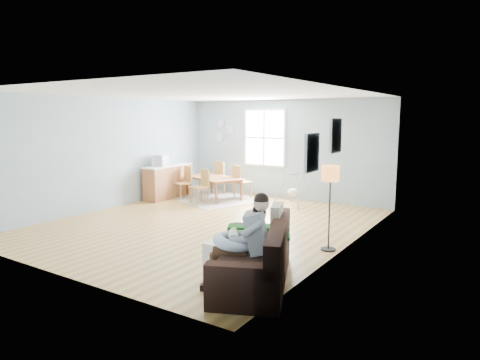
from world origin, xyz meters
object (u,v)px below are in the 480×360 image
Objects in this scene: father at (245,238)px; dining_table at (213,188)px; chair_sw at (185,180)px; chair_ne at (240,180)px; chair_se at (202,184)px; counter at (168,181)px; baby_swing at (294,191)px; monitor at (161,161)px; sofa at (258,261)px; floor_lamp at (330,181)px; toddler at (254,229)px; storage_cube at (223,259)px; chair_nw at (222,175)px.

father is 6.36m from dining_table.
chair_sw is 1.52m from chair_ne.
chair_se is 0.55× the size of counter.
counter is at bearing 140.66° from father.
baby_swing is at bearing 30.02° from dining_table.
monitor reaches higher than chair_sw.
chair_se is 0.98× the size of baby_swing.
chair_sw is at bearing 136.88° from father.
sofa is at bearing 89.00° from father.
floor_lamp is at bearing -55.10° from baby_swing.
father is 3.62× the size of monitor.
counter is at bearing 143.12° from toddler.
sofa is at bearing -44.72° from toddler.
storage_cube is 0.53× the size of chair_ne.
dining_table is 0.79m from chair_nw.
storage_cube is at bearing -38.55° from monitor.
monitor is (-1.07, -0.90, 0.76)m from dining_table.
chair_ne is (-3.46, 5.25, -0.17)m from father.
toddler is 1.61× the size of storage_cube.
toddler reaches higher than chair_se.
floor_lamp is 1.57× the size of chair_ne.
dining_table is 4.76× the size of monitor.
chair_ne is at bearing 68.56° from chair_se.
sofa is 6.29m from chair_sw.
father reaches higher than counter.
floor_lamp reaches higher than chair_sw.
chair_sw is at bearing 48.71° from monitor.
sofa reaches higher than dining_table.
father is at bearing -71.02° from baby_swing.
floor_lamp is 4.90m from chair_ne.
toddler is at bearing -70.81° from baby_swing.
chair_se is 1.30m from counter.
monitor is at bearing 142.62° from father.
storage_cube is 0.30× the size of counter.
monitor reaches higher than baby_swing.
floor_lamp is 1.59× the size of chair_se.
chair_ne is (-2.94, 5.01, 0.28)m from storage_cube.
chair_ne is (1.28, 0.81, 0.02)m from chair_sw.
toddler is at bearing 135.28° from sofa.
chair_nw is (-0.37, 1.46, 0.03)m from chair_se.
chair_nw is 0.88m from chair_ne.
chair_nw reaches higher than sofa.
sofa is 1.31× the size of dining_table.
chair_nw is 2.67× the size of monitor.
chair_sw is 0.97× the size of chair_ne.
dining_table is at bearing 104.40° from chair_se.
chair_se is at bearing 7.29° from monitor.
toddler is at bearing -25.47° from dining_table.
chair_ne reaches higher than counter.
toddler is 0.46× the size of dining_table.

